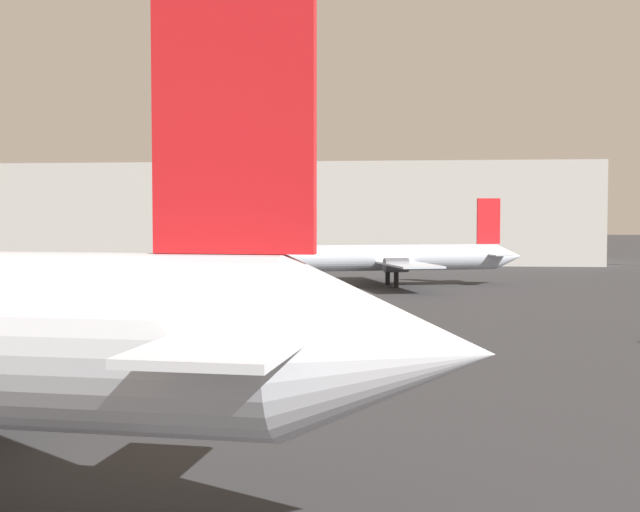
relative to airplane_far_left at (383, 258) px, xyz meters
The scene contains 2 objects.
airplane_far_left is the anchor object (origin of this frame).
terminal_building 47.14m from the airplane_far_left, 107.28° to the left, with size 85.38×22.00×14.38m, color #B7B7B2.
Camera 1 is at (3.79, -7.71, 6.93)m, focal length 47.34 mm.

